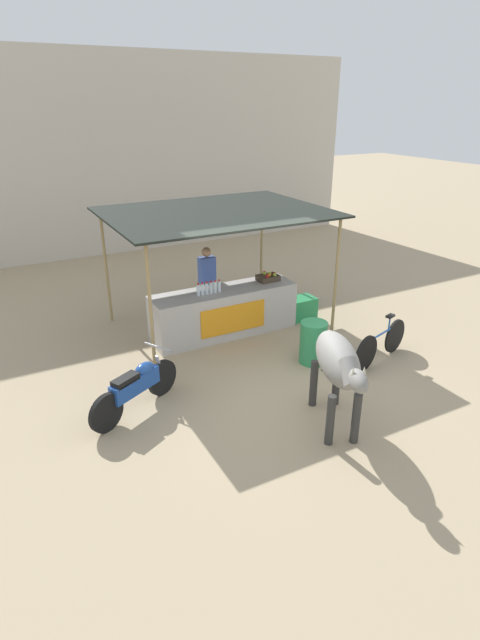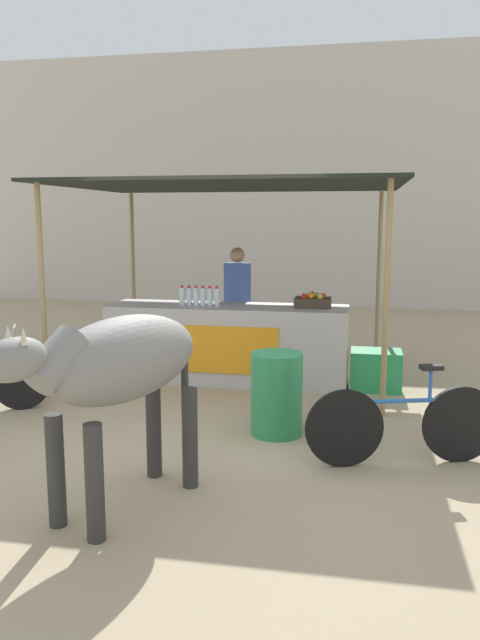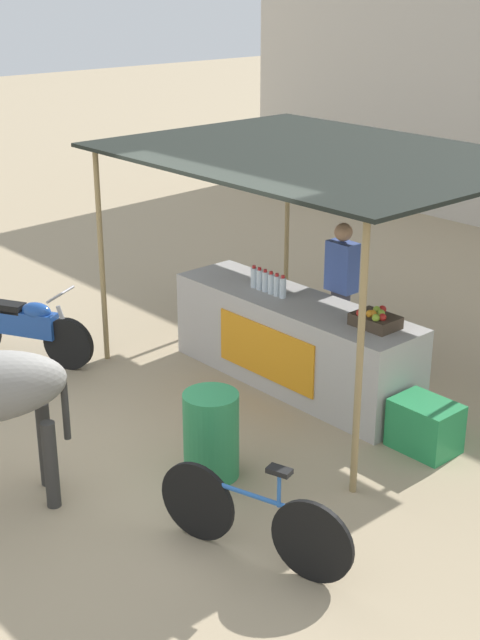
{
  "view_description": "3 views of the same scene",
  "coord_description": "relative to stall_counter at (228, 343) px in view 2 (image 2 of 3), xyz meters",
  "views": [
    {
      "loc": [
        -4.13,
        -6.21,
        4.43
      ],
      "look_at": [
        -0.16,
        1.21,
        0.71
      ],
      "focal_mm": 28.0,
      "sensor_mm": 36.0,
      "label": 1
    },
    {
      "loc": [
        1.62,
        -5.37,
        2.05
      ],
      "look_at": [
        0.31,
        1.39,
        0.92
      ],
      "focal_mm": 35.0,
      "sensor_mm": 36.0,
      "label": 2
    },
    {
      "loc": [
        6.18,
        -4.05,
        4.16
      ],
      "look_at": [
        0.16,
        1.29,
        1.01
      ],
      "focal_mm": 50.0,
      "sensor_mm": 36.0,
      "label": 3
    }
  ],
  "objects": [
    {
      "name": "vendor_behind_counter",
      "position": [
        -0.02,
        0.75,
        0.37
      ],
      "size": [
        0.34,
        0.22,
        1.65
      ],
      "color": "#383842",
      "rests_on": "ground"
    },
    {
      "name": "stall_awning",
      "position": [
        0.0,
        0.3,
        1.9
      ],
      "size": [
        4.2,
        3.2,
        2.47
      ],
      "color": "black",
      "rests_on": "ground"
    },
    {
      "name": "ground_plane",
      "position": [
        0.0,
        -2.2,
        -0.48
      ],
      "size": [
        60.0,
        60.0,
        0.0
      ],
      "primitive_type": "plane",
      "color": "tan"
    },
    {
      "name": "building_wall_far",
      "position": [
        0.0,
        7.16,
        2.41
      ],
      "size": [
        16.0,
        0.5,
        5.79
      ],
      "primitive_type": "cube",
      "color": "beige",
      "rests_on": "ground"
    },
    {
      "name": "water_barrel",
      "position": [
        0.88,
        -1.87,
        -0.08
      ],
      "size": [
        0.49,
        0.49,
        0.79
      ],
      "primitive_type": "cylinder",
      "color": "#2D8C51",
      "rests_on": "ground"
    },
    {
      "name": "cooler_box",
      "position": [
        1.84,
        -0.1,
        -0.24
      ],
      "size": [
        0.6,
        0.44,
        0.48
      ],
      "primitive_type": "cube",
      "color": "#268C4C",
      "rests_on": "ground"
    },
    {
      "name": "cow",
      "position": [
        0.0,
        -3.62,
        0.55
      ],
      "size": [
        1.04,
        1.82,
        1.44
      ],
      "color": "gray",
      "rests_on": "ground"
    },
    {
      "name": "stall_counter",
      "position": [
        0.0,
        0.0,
        0.0
      ],
      "size": [
        3.0,
        0.82,
        0.96
      ],
      "color": "#B2ADA8",
      "rests_on": "ground"
    },
    {
      "name": "water_bottle_row",
      "position": [
        -0.35,
        -0.05,
        0.59
      ],
      "size": [
        0.52,
        0.07,
        0.25
      ],
      "color": "silver",
      "rests_on": "stall_counter"
    },
    {
      "name": "fruit_crate",
      "position": [
        1.06,
        0.05,
        0.55
      ],
      "size": [
        0.44,
        0.32,
        0.18
      ],
      "color": "#3F3326",
      "rests_on": "stall_counter"
    },
    {
      "name": "bicycle_leaning",
      "position": [
        2.02,
        -2.41,
        -0.13
      ],
      "size": [
        1.6,
        0.52,
        0.85
      ],
      "color": "black",
      "rests_on": "ground"
    }
  ]
}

